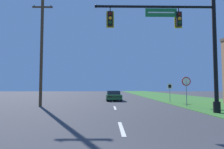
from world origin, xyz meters
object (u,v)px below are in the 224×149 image
car_ahead (113,96)px  route_sign_post (170,89)px  utility_pole_near (42,49)px  signal_mast (186,41)px  stop_sign (186,85)px

car_ahead → route_sign_post: 7.20m
car_ahead → utility_pole_near: 11.00m
signal_mast → route_sign_post: size_ratio=3.98×
car_ahead → utility_pole_near: (-6.55, -7.65, 4.42)m
car_ahead → route_sign_post: bearing=-34.0°
signal_mast → utility_pole_near: utility_pole_near is taller
car_ahead → route_sign_post: (5.92, -3.99, 0.92)m
signal_mast → route_sign_post: bearing=79.9°
signal_mast → car_ahead: bearing=109.4°
signal_mast → car_ahead: signal_mast is taller
car_ahead → stop_sign: (6.00, -8.33, 1.26)m
stop_sign → route_sign_post: (-0.07, 4.34, -0.34)m
stop_sign → route_sign_post: 4.35m
signal_mast → route_sign_post: (1.51, 8.51, -3.15)m
utility_pole_near → car_ahead: bearing=49.4°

